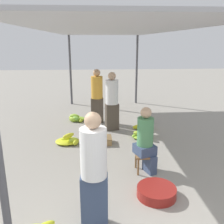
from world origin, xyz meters
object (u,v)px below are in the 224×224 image
vendor_foreground (94,170)px  shopper_walking_mid (97,95)px  banana_pile_left_2 (76,118)px  basin_black (156,192)px  shopper_walking_far (112,101)px  stool (144,157)px  banana_pile_right_0 (142,134)px  vendor_seated (146,140)px  banana_pile_right_1 (145,127)px  banana_pile_left_1 (69,140)px  crate_near (104,140)px

vendor_foreground → shopper_walking_mid: 4.44m
vendor_foreground → banana_pile_left_2: size_ratio=2.92×
basin_black → shopper_walking_far: 3.28m
vendor_foreground → banana_pile_left_2: vendor_foreground is taller
stool → banana_pile_right_0: 1.70m
vendor_foreground → vendor_seated: (0.95, 1.37, -0.18)m
vendor_foreground → banana_pile_right_1: bearing=69.1°
banana_pile_left_1 → crate_near: bearing=-4.0°
vendor_seated → shopper_walking_far: bearing=101.1°
vendor_foreground → banana_pile_left_1: bearing=102.4°
banana_pile_left_1 → shopper_walking_far: (1.11, 0.89, 0.76)m
crate_near → banana_pile_right_0: bearing=15.4°
banana_pile_right_0 → crate_near: (-1.00, -0.28, -0.02)m
banana_pile_right_0 → banana_pile_right_1: bearing=74.0°
basin_black → crate_near: bearing=108.9°
vendor_foreground → stool: bearing=55.8°
vendor_foreground → banana_pile_right_1: vendor_foreground is taller
banana_pile_right_0 → shopper_walking_far: (-0.73, 0.67, 0.73)m
vendor_foreground → banana_pile_left_1: vendor_foreground is taller
vendor_foreground → basin_black: size_ratio=2.53×
vendor_seated → banana_pile_left_2: vendor_seated is taller
stool → crate_near: bearing=117.1°
banana_pile_left_2 → vendor_foreground: bearing=-82.9°
vendor_foreground → crate_near: bearing=85.4°
vendor_seated → banana_pile_right_0: size_ratio=2.13×
banana_pile_left_1 → banana_pile_right_1: (2.04, 0.89, -0.01)m
banana_pile_left_2 → crate_near: bearing=-66.6°
vendor_seated → banana_pile_right_1: size_ratio=1.94×
vendor_foreground → banana_pile_right_0: (1.22, 3.05, -0.72)m
banana_pile_left_1 → banana_pile_left_2: size_ratio=1.11×
banana_pile_left_2 → shopper_walking_mid: 1.03m
vendor_seated → shopper_walking_mid: shopper_walking_mid is taller
banana_pile_left_1 → banana_pile_right_0: banana_pile_right_0 is taller
banana_pile_left_2 → banana_pile_right_1: size_ratio=0.83×
basin_black → shopper_walking_far: bearing=98.8°
crate_near → shopper_walking_mid: bearing=94.4°
banana_pile_left_1 → shopper_walking_far: shopper_walking_far is taller
banana_pile_right_1 → crate_near: bearing=-141.4°
stool → banana_pile_left_1: stool is taller
basin_black → vendor_seated: bearing=92.0°
banana_pile_right_0 → shopper_walking_mid: (-1.13, 1.39, 0.73)m
stool → banana_pile_left_1: size_ratio=0.60×
banana_pile_right_1 → vendor_foreground: bearing=-110.9°
vendor_seated → shopper_walking_mid: 3.19m
vendor_foreground → stool: 1.75m
banana_pile_left_2 → basin_black: bearing=-69.0°
banana_pile_right_0 → banana_pile_left_1: bearing=-173.3°
vendor_seated → banana_pile_right_1: (0.47, 2.35, -0.58)m
stool → shopper_walking_far: (-0.45, 2.34, 0.54)m
shopper_walking_mid → vendor_seated: bearing=-74.4°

